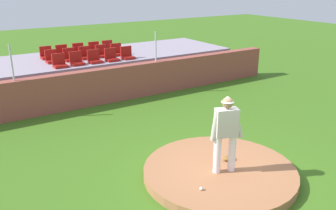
# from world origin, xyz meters

# --- Properties ---
(ground_plane) EXTENTS (60.00, 60.00, 0.00)m
(ground_plane) POSITION_xyz_m (0.00, 0.00, 0.00)
(ground_plane) COLOR #3B691A
(pitchers_mound) EXTENTS (3.59, 3.59, 0.21)m
(pitchers_mound) POSITION_xyz_m (0.00, 0.00, 0.10)
(pitchers_mound) COLOR #9E6541
(pitchers_mound) RESTS_ON ground_plane
(pitcher) EXTENTS (0.77, 0.42, 1.82)m
(pitcher) POSITION_xyz_m (-0.01, -0.15, 1.26)
(pitcher) COLOR white
(pitcher) RESTS_ON pitchers_mound
(baseball) EXTENTS (0.07, 0.07, 0.07)m
(baseball) POSITION_xyz_m (-0.94, -0.52, 0.24)
(baseball) COLOR white
(baseball) RESTS_ON pitchers_mound
(fielding_glove) EXTENTS (0.32, 0.22, 0.11)m
(fielding_glove) POSITION_xyz_m (0.43, 0.18, 0.26)
(fielding_glove) COLOR brown
(fielding_glove) RESTS_ON pitchers_mound
(brick_barrier) EXTENTS (15.34, 0.40, 1.31)m
(brick_barrier) POSITION_xyz_m (0.00, 6.46, 0.65)
(brick_barrier) COLOR #95463C
(brick_barrier) RESTS_ON ground_plane
(fence_post_left) EXTENTS (0.06, 0.06, 1.17)m
(fence_post_left) POSITION_xyz_m (-3.21, 6.46, 1.90)
(fence_post_left) COLOR silver
(fence_post_left) RESTS_ON brick_barrier
(fence_post_right) EXTENTS (0.06, 0.06, 1.17)m
(fence_post_right) POSITION_xyz_m (2.10, 6.46, 1.90)
(fence_post_right) COLOR silver
(fence_post_right) RESTS_ON brick_barrier
(bleacher_platform) EXTENTS (13.20, 3.82, 1.28)m
(bleacher_platform) POSITION_xyz_m (0.00, 9.03, 0.64)
(bleacher_platform) COLOR #958999
(bleacher_platform) RESTS_ON ground_plane
(stadium_chair_0) EXTENTS (0.48, 0.44, 0.50)m
(stadium_chair_0) POSITION_xyz_m (-1.38, 7.63, 1.44)
(stadium_chair_0) COLOR maroon
(stadium_chair_0) RESTS_ON bleacher_platform
(stadium_chair_1) EXTENTS (0.48, 0.44, 0.50)m
(stadium_chair_1) POSITION_xyz_m (-0.70, 7.67, 1.44)
(stadium_chair_1) COLOR maroon
(stadium_chair_1) RESTS_ON bleacher_platform
(stadium_chair_2) EXTENTS (0.48, 0.44, 0.50)m
(stadium_chair_2) POSITION_xyz_m (0.01, 7.65, 1.44)
(stadium_chair_2) COLOR maroon
(stadium_chair_2) RESTS_ON bleacher_platform
(stadium_chair_3) EXTENTS (0.48, 0.44, 0.50)m
(stadium_chair_3) POSITION_xyz_m (0.71, 7.62, 1.44)
(stadium_chair_3) COLOR maroon
(stadium_chair_3) RESTS_ON bleacher_platform
(stadium_chair_4) EXTENTS (0.48, 0.44, 0.50)m
(stadium_chair_4) POSITION_xyz_m (1.42, 7.63, 1.44)
(stadium_chair_4) COLOR maroon
(stadium_chair_4) RESTS_ON bleacher_platform
(stadium_chair_5) EXTENTS (0.48, 0.44, 0.50)m
(stadium_chair_5) POSITION_xyz_m (-1.39, 8.57, 1.44)
(stadium_chair_5) COLOR maroon
(stadium_chair_5) RESTS_ON bleacher_platform
(stadium_chair_6) EXTENTS (0.48, 0.44, 0.50)m
(stadium_chair_6) POSITION_xyz_m (-0.68, 8.54, 1.44)
(stadium_chair_6) COLOR maroon
(stadium_chair_6) RESTS_ON bleacher_platform
(stadium_chair_7) EXTENTS (0.48, 0.44, 0.50)m
(stadium_chair_7) POSITION_xyz_m (-0.02, 8.56, 1.44)
(stadium_chair_7) COLOR maroon
(stadium_chair_7) RESTS_ON bleacher_platform
(stadium_chair_8) EXTENTS (0.48, 0.44, 0.50)m
(stadium_chair_8) POSITION_xyz_m (0.70, 8.55, 1.44)
(stadium_chair_8) COLOR maroon
(stadium_chair_8) RESTS_ON bleacher_platform
(stadium_chair_9) EXTENTS (0.48, 0.44, 0.50)m
(stadium_chair_9) POSITION_xyz_m (1.38, 8.52, 1.44)
(stadium_chair_9) COLOR maroon
(stadium_chair_9) RESTS_ON bleacher_platform
(stadium_chair_10) EXTENTS (0.48, 0.44, 0.50)m
(stadium_chair_10) POSITION_xyz_m (-1.38, 9.43, 1.44)
(stadium_chair_10) COLOR maroon
(stadium_chair_10) RESTS_ON bleacher_platform
(stadium_chair_11) EXTENTS (0.48, 0.44, 0.50)m
(stadium_chair_11) POSITION_xyz_m (-0.72, 9.43, 1.44)
(stadium_chair_11) COLOR maroon
(stadium_chair_11) RESTS_ON bleacher_platform
(stadium_chair_12) EXTENTS (0.48, 0.44, 0.50)m
(stadium_chair_12) POSITION_xyz_m (0.02, 9.47, 1.44)
(stadium_chair_12) COLOR maroon
(stadium_chair_12) RESTS_ON bleacher_platform
(stadium_chair_13) EXTENTS (0.48, 0.44, 0.50)m
(stadium_chair_13) POSITION_xyz_m (0.72, 9.42, 1.44)
(stadium_chair_13) COLOR maroon
(stadium_chair_13) RESTS_ON bleacher_platform
(stadium_chair_14) EXTENTS (0.48, 0.44, 0.50)m
(stadium_chair_14) POSITION_xyz_m (1.38, 9.46, 1.44)
(stadium_chair_14) COLOR maroon
(stadium_chair_14) RESTS_ON bleacher_platform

